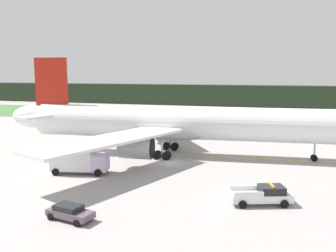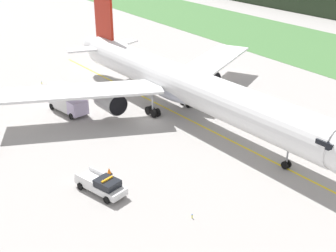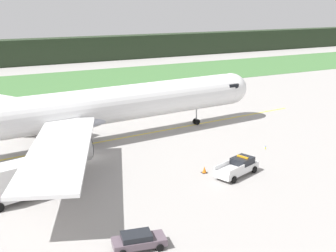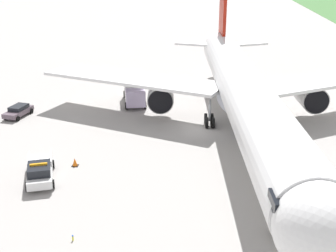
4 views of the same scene
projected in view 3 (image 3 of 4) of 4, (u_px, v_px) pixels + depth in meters
ground at (85, 157)px, 52.32m from camera, size 320.00×320.00×0.00m
grass_verge at (16, 86)px, 96.50m from camera, size 320.00×30.45×0.04m
taxiway_centerline_main at (88, 144)px, 57.12m from camera, size 74.78×6.59×0.01m
airliner at (80, 110)px, 55.33m from camera, size 56.06×46.25×14.60m
ops_pickup_truck at (238, 167)px, 46.81m from camera, size 6.06×3.71×1.94m
catering_truck at (18, 181)px, 40.48m from camera, size 7.23×3.89×3.90m
staff_car at (138, 240)px, 32.80m from camera, size 4.35×2.58×1.30m
apron_cone at (204, 170)px, 47.45m from camera, size 0.60×0.60×0.75m
taxiway_edge_light_east at (266, 147)px, 55.12m from camera, size 0.12×0.12×0.43m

